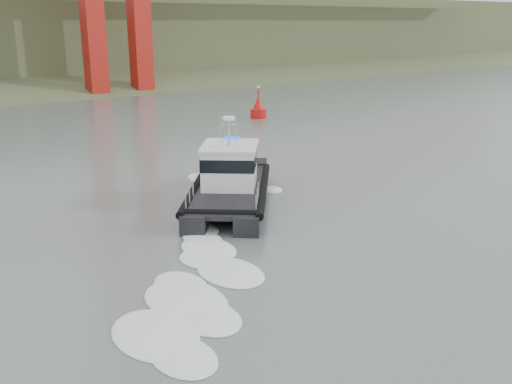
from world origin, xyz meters
TOP-DOWN VIEW (x-y plane):
  - ground at (0.00, 0.00)m, footprint 400.00×400.00m
  - patrol_boat at (2.79, 14.82)m, footprint 11.31×12.31m
  - nav_buoy at (25.40, 41.56)m, footprint 2.03×2.03m

SIDE VIEW (x-z plane):
  - ground at x=0.00m, z-range 0.00..0.00m
  - nav_buoy at x=25.40m, z-range -1.00..3.22m
  - patrol_boat at x=2.79m, z-range -1.49..4.48m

